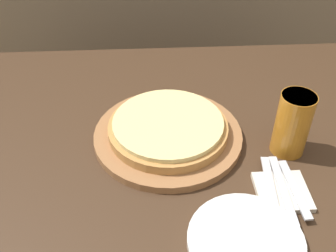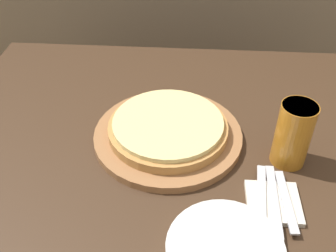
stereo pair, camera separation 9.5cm
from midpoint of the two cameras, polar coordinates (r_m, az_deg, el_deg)
The scene contains 8 objects.
dining_table at distance 1.26m, azimuth 3.75°, elevation -15.52°, with size 1.23×0.95×0.77m.
pizza_on_board at distance 0.96m, azimuth 2.83°, elevation -0.84°, with size 0.36×0.36×0.06m.
beer_glass at distance 0.92m, azimuth 20.64°, elevation -0.95°, with size 0.08×0.08×0.16m.
dinner_plate at distance 0.77m, azimuth 11.95°, elevation -17.25°, with size 0.22×0.22×0.02m.
napkin_stack at distance 0.87m, azimuth 18.14°, elevation -10.68°, with size 0.11×0.11×0.01m.
fork at distance 0.85m, azimuth 16.61°, elevation -10.32°, with size 0.04×0.19×0.00m.
dinner_knife at distance 0.86m, azimuth 18.25°, elevation -10.32°, with size 0.02×0.19×0.00m.
spoon at distance 0.87m, azimuth 19.87°, elevation -10.31°, with size 0.03×0.16×0.00m.
Camera 2 is at (0.02, -0.73, 1.41)m, focal length 42.00 mm.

